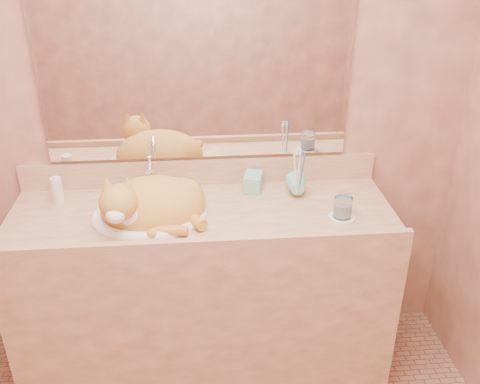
{
  "coord_description": "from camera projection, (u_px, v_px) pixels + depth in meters",
  "views": [
    {
      "loc": [
        -0.01,
        -1.21,
        1.95
      ],
      "look_at": [
        0.16,
        0.7,
        0.95
      ],
      "focal_mm": 40.0,
      "sensor_mm": 36.0,
      "label": 1
    }
  ],
  "objects": [
    {
      "name": "wall_back",
      "position": [
        197.0,
        99.0,
        2.28
      ],
      "size": [
        2.4,
        0.02,
        2.5
      ],
      "primitive_type": "cube",
      "color": "brown",
      "rests_on": "ground"
    },
    {
      "name": "soap_dispenser",
      "position": [
        251.0,
        178.0,
        2.31
      ],
      "size": [
        0.09,
        0.09,
        0.17
      ],
      "primitive_type": "imported",
      "rotation": [
        0.0,
        0.0,
        -0.25
      ],
      "color": "#7BC5AE",
      "rests_on": "vanity_counter"
    },
    {
      "name": "cat",
      "position": [
        149.0,
        203.0,
        2.14
      ],
      "size": [
        0.45,
        0.37,
        0.24
      ],
      "primitive_type": null,
      "rotation": [
        0.0,
        0.0,
        0.04
      ],
      "color": "#BD782B",
      "rests_on": "sink_basin"
    },
    {
      "name": "saucer",
      "position": [
        342.0,
        217.0,
        2.17
      ],
      "size": [
        0.11,
        0.11,
        0.01
      ],
      "primitive_type": "cylinder",
      "color": "silver",
      "rests_on": "vanity_counter"
    },
    {
      "name": "faucet",
      "position": [
        151.0,
        179.0,
        2.3
      ],
      "size": [
        0.07,
        0.13,
        0.17
      ],
      "primitive_type": null,
      "rotation": [
        0.0,
        0.0,
        0.24
      ],
      "color": "silver",
      "rests_on": "vanity_counter"
    },
    {
      "name": "sink_basin",
      "position": [
        148.0,
        201.0,
        2.15
      ],
      "size": [
        0.51,
        0.44,
        0.14
      ],
      "primitive_type": null,
      "rotation": [
        0.0,
        0.0,
        -0.13
      ],
      "color": "white",
      "rests_on": "vanity_counter"
    },
    {
      "name": "mirror",
      "position": [
        196.0,
        67.0,
        2.2
      ],
      "size": [
        1.3,
        0.02,
        0.8
      ],
      "primitive_type": "cube",
      "color": "white",
      "rests_on": "wall_back"
    },
    {
      "name": "vanity_counter",
      "position": [
        205.0,
        293.0,
        2.42
      ],
      "size": [
        1.6,
        0.55,
        0.85
      ],
      "primitive_type": null,
      "color": "#996644",
      "rests_on": "floor"
    },
    {
      "name": "toothbrush_cup",
      "position": [
        298.0,
        190.0,
        2.3
      ],
      "size": [
        0.11,
        0.11,
        0.09
      ],
      "primitive_type": "imported",
      "rotation": [
        0.0,
        0.0,
        -0.09
      ],
      "color": "#7BC5AE",
      "rests_on": "vanity_counter"
    },
    {
      "name": "toothbrushes",
      "position": [
        299.0,
        171.0,
        2.25
      ],
      "size": [
        0.04,
        0.04,
        0.24
      ],
      "primitive_type": null,
      "color": "silver",
      "rests_on": "toothbrush_cup"
    },
    {
      "name": "lotion_bottle",
      "position": [
        57.0,
        191.0,
        2.26
      ],
      "size": [
        0.05,
        0.05,
        0.12
      ],
      "primitive_type": "cylinder",
      "color": "silver",
      "rests_on": "vanity_counter"
    },
    {
      "name": "water_glass",
      "position": [
        343.0,
        207.0,
        2.15
      ],
      "size": [
        0.07,
        0.07,
        0.09
      ],
      "primitive_type": "cylinder",
      "color": "silver",
      "rests_on": "saucer"
    }
  ]
}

